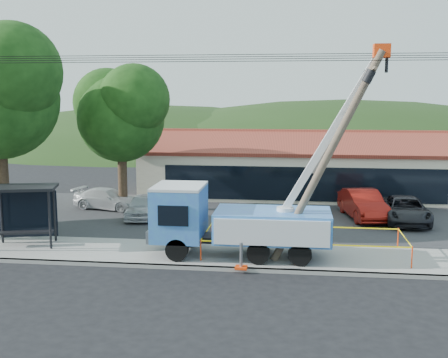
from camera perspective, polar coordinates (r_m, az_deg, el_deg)
ground at (r=21.47m, az=-2.44°, el=-10.93°), size 120.00×120.00×0.00m
curb at (r=23.41m, az=-1.57°, el=-9.05°), size 60.00×0.25×0.15m
sidewalk at (r=25.20m, az=-0.91°, el=-7.74°), size 60.00×4.00×0.15m
parking_lot at (r=32.90m, az=1.05°, el=-3.86°), size 60.00×12.00×0.10m
strip_mall at (r=40.27m, az=7.94°, el=1.03°), size 22.50×8.53×4.67m
tree_lot at (r=34.55m, az=-10.45°, el=6.91°), size 6.30×5.60×8.94m
hill_west at (r=77.49m, az=-6.62°, el=3.33°), size 78.40×56.00×28.00m
hill_center at (r=75.56m, az=12.15°, el=3.06°), size 89.60×64.00×32.00m
utility_truck at (r=24.47m, az=1.15°, el=-4.06°), size 9.89×4.15×9.00m
leaning_pole at (r=23.47m, az=10.88°, el=3.10°), size 4.45×1.81×8.88m
bus_shelter at (r=27.75m, az=-19.55°, el=-2.16°), size 3.26×2.46×2.81m
caution_tape at (r=25.23m, az=8.08°, el=-6.04°), size 8.77×3.20×0.92m
car_silver at (r=32.79m, az=-8.26°, el=-4.08°), size 1.89×4.06×1.34m
car_red at (r=33.28m, az=13.90°, el=-4.06°), size 2.64×5.21×1.64m
car_white at (r=35.66m, az=-11.70°, el=-3.13°), size 4.67×2.71×1.27m
car_dark at (r=32.96m, az=17.87°, el=-4.35°), size 2.49×5.13×1.41m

